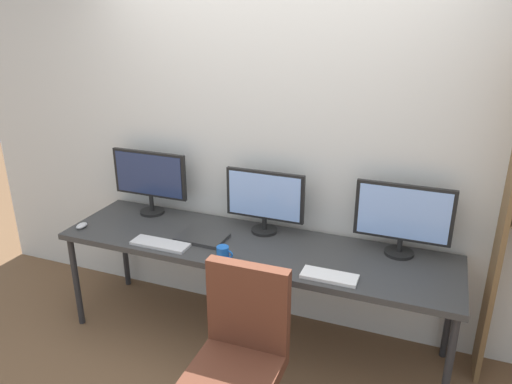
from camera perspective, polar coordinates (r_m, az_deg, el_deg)
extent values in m
cube|color=silver|center=(3.37, 2.29, 5.45)|extent=(5.00, 0.10, 2.60)
cube|color=#333333|center=(3.21, -0.33, -6.48)|extent=(2.60, 0.68, 0.04)
cylinder|color=#262628|center=(3.78, -20.27, -9.79)|extent=(0.04, 0.04, 0.70)
cylinder|color=#262628|center=(3.00, 21.53, -18.76)|extent=(0.04, 0.04, 0.70)
cylinder|color=#262628|center=(4.17, -15.12, -6.19)|extent=(0.04, 0.04, 0.70)
cylinder|color=#262628|center=(3.48, 21.70, -12.84)|extent=(0.04, 0.04, 0.70)
cube|color=brown|center=(3.15, 26.83, -4.14)|extent=(0.03, 0.28, 1.97)
cube|color=#592D1E|center=(2.62, -2.51, -20.40)|extent=(0.45, 0.45, 0.08)
cube|color=#592D1E|center=(2.59, -0.93, -13.13)|extent=(0.44, 0.08, 0.48)
cylinder|color=black|center=(3.75, -12.02, -2.26)|extent=(0.18, 0.18, 0.02)
cylinder|color=black|center=(3.73, -12.10, -1.28)|extent=(0.03, 0.03, 0.12)
cube|color=black|center=(3.65, -12.33, 2.07)|extent=(0.59, 0.03, 0.34)
cube|color=navy|center=(3.64, -12.47, 1.99)|extent=(0.54, 0.01, 0.31)
cylinder|color=black|center=(3.37, 0.99, -4.49)|extent=(0.18, 0.18, 0.02)
cylinder|color=black|center=(3.35, 0.99, -3.73)|extent=(0.03, 0.03, 0.08)
cube|color=black|center=(3.27, 1.05, -0.38)|extent=(0.55, 0.03, 0.34)
cube|color=#8CB2F2|center=(3.26, 0.94, -0.48)|extent=(0.50, 0.01, 0.30)
cylinder|color=black|center=(3.21, 16.35, -6.81)|extent=(0.18, 0.18, 0.02)
cylinder|color=black|center=(3.19, 16.44, -6.01)|extent=(0.03, 0.03, 0.08)
cube|color=black|center=(3.10, 16.86, -2.33)|extent=(0.59, 0.03, 0.36)
cube|color=#8CB2F2|center=(3.09, 16.83, -2.45)|extent=(0.54, 0.01, 0.32)
cube|color=silver|center=(3.25, -11.13, -5.98)|extent=(0.39, 0.13, 0.02)
cube|color=silver|center=(2.86, 8.57, -9.72)|extent=(0.32, 0.13, 0.02)
ellipsoid|color=silver|center=(3.64, -19.71, -3.72)|extent=(0.06, 0.10, 0.03)
cube|color=#2D2D2D|center=(3.29, -6.33, -5.30)|extent=(0.32, 0.23, 0.02)
cylinder|color=blue|center=(3.01, -3.91, -7.16)|extent=(0.08, 0.08, 0.09)
torus|color=blue|center=(2.99, -3.21, -7.30)|extent=(0.06, 0.01, 0.06)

